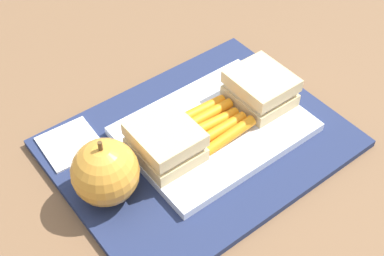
{
  "coord_description": "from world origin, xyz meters",
  "views": [
    {
      "loc": [
        0.28,
        0.35,
        0.51
      ],
      "look_at": [
        0.01,
        0.0,
        0.04
      ],
      "focal_mm": 48.62,
      "sensor_mm": 36.0,
      "label": 1
    }
  ],
  "objects_px": {
    "sandwich_half_right": "(165,142)",
    "apple": "(105,171)",
    "sandwich_half_left": "(261,88)",
    "carrot_sticks_bundle": "(215,122)",
    "food_tray": "(215,129)",
    "paper_napkin": "(70,144)"
  },
  "relations": [
    {
      "from": "sandwich_half_left",
      "to": "carrot_sticks_bundle",
      "type": "relative_size",
      "value": 1.02
    },
    {
      "from": "sandwich_half_left",
      "to": "apple",
      "type": "height_order",
      "value": "apple"
    },
    {
      "from": "sandwich_half_right",
      "to": "paper_napkin",
      "type": "distance_m",
      "value": 0.13
    },
    {
      "from": "paper_napkin",
      "to": "sandwich_half_left",
      "type": "bearing_deg",
      "value": 157.88
    },
    {
      "from": "paper_napkin",
      "to": "apple",
      "type": "bearing_deg",
      "value": 89.18
    },
    {
      "from": "food_tray",
      "to": "apple",
      "type": "bearing_deg",
      "value": -0.58
    },
    {
      "from": "carrot_sticks_bundle",
      "to": "apple",
      "type": "height_order",
      "value": "apple"
    },
    {
      "from": "sandwich_half_left",
      "to": "sandwich_half_right",
      "type": "distance_m",
      "value": 0.16
    },
    {
      "from": "carrot_sticks_bundle",
      "to": "apple",
      "type": "bearing_deg",
      "value": -0.53
    },
    {
      "from": "sandwich_half_right",
      "to": "apple",
      "type": "height_order",
      "value": "apple"
    },
    {
      "from": "food_tray",
      "to": "apple",
      "type": "xyz_separation_m",
      "value": [
        0.16,
        -0.0,
        0.03
      ]
    },
    {
      "from": "food_tray",
      "to": "sandwich_half_right",
      "type": "relative_size",
      "value": 2.88
    },
    {
      "from": "food_tray",
      "to": "sandwich_half_right",
      "type": "bearing_deg",
      "value": 0.0
    },
    {
      "from": "food_tray",
      "to": "sandwich_half_left",
      "type": "relative_size",
      "value": 2.88
    },
    {
      "from": "food_tray",
      "to": "sandwich_half_left",
      "type": "xyz_separation_m",
      "value": [
        -0.08,
        0.0,
        0.03
      ]
    },
    {
      "from": "sandwich_half_right",
      "to": "carrot_sticks_bundle",
      "type": "bearing_deg",
      "value": -179.91
    },
    {
      "from": "sandwich_half_right",
      "to": "apple",
      "type": "xyz_separation_m",
      "value": [
        0.08,
        -0.0,
        0.01
      ]
    },
    {
      "from": "sandwich_half_right",
      "to": "paper_napkin",
      "type": "xyz_separation_m",
      "value": [
        0.08,
        -0.1,
        -0.03
      ]
    },
    {
      "from": "sandwich_half_right",
      "to": "sandwich_half_left",
      "type": "bearing_deg",
      "value": 180.0
    },
    {
      "from": "sandwich_half_left",
      "to": "apple",
      "type": "distance_m",
      "value": 0.24
    },
    {
      "from": "food_tray",
      "to": "apple",
      "type": "relative_size",
      "value": 2.57
    },
    {
      "from": "sandwich_half_left",
      "to": "carrot_sticks_bundle",
      "type": "distance_m",
      "value": 0.08
    }
  ]
}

